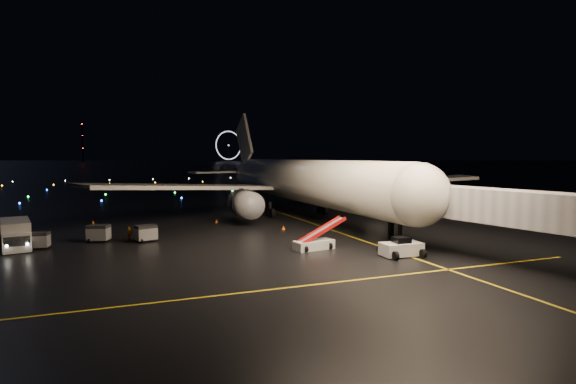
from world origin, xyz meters
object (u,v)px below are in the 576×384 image
at_px(baggage_cart_1, 99,233).
at_px(baggage_cart_2, 38,241).
at_px(belt_loader, 314,235).
at_px(airliner, 293,158).
at_px(baggage_cart_0, 146,233).
at_px(pushback_tug, 401,247).
at_px(crew_c, 129,234).
at_px(service_truck, 16,234).

xyz_separation_m(baggage_cart_1, baggage_cart_2, (-5.61, -1.84, -0.09)).
height_order(belt_loader, baggage_cart_1, belt_loader).
relative_size(airliner, baggage_cart_1, 29.54).
distance_m(baggage_cart_0, baggage_cart_1, 5.18).
bearing_deg(pushback_tug, belt_loader, 140.96).
relative_size(belt_loader, crew_c, 3.80).
height_order(belt_loader, baggage_cart_0, belt_loader).
bearing_deg(service_truck, baggage_cart_0, -16.23).
relative_size(airliner, service_truck, 8.07).
bearing_deg(crew_c, baggage_cart_1, -136.21).
bearing_deg(belt_loader, airliner, 62.03).
xyz_separation_m(crew_c, baggage_cart_1, (-3.14, 0.80, 0.13)).
distance_m(belt_loader, baggage_cart_2, 28.03).
relative_size(pushback_tug, baggage_cart_1, 1.74).
bearing_deg(baggage_cart_2, baggage_cart_1, 27.25).
height_order(baggage_cart_0, baggage_cart_2, baggage_cart_0).
bearing_deg(crew_c, service_truck, -122.15).
relative_size(airliner, baggage_cart_0, 30.31).
distance_m(service_truck, baggage_cart_0, 12.73).
xyz_separation_m(service_truck, baggage_cart_0, (12.68, -0.99, -0.57)).
bearing_deg(service_truck, airliner, 10.42).
height_order(airliner, baggage_cart_1, airliner).
xyz_separation_m(pushback_tug, service_truck, (-34.65, 17.26, 0.57)).
height_order(pushback_tug, service_truck, service_truck).
bearing_deg(baggage_cart_0, service_truck, 158.73).
bearing_deg(crew_c, baggage_cart_0, 30.15).
bearing_deg(baggage_cart_2, pushback_tug, -17.40).
relative_size(baggage_cart_0, baggage_cart_1, 0.97).
height_order(crew_c, baggage_cart_2, baggage_cart_2).
bearing_deg(crew_c, airliner, 88.50).
bearing_deg(pushback_tug, crew_c, 146.64).
bearing_deg(baggage_cart_1, baggage_cart_2, -140.88).
bearing_deg(baggage_cart_1, airliner, 47.18).
bearing_deg(baggage_cart_2, crew_c, 15.84).
bearing_deg(baggage_cart_2, service_truck, 162.44).
xyz_separation_m(baggage_cart_0, baggage_cart_1, (-4.88, 1.73, 0.02)).
distance_m(pushback_tug, belt_loader, 8.65).
bearing_deg(airliner, pushback_tug, -95.03).
bearing_deg(service_truck, pushback_tug, -38.26).
height_order(baggage_cart_0, baggage_cart_1, baggage_cart_1).
distance_m(airliner, baggage_cart_1, 32.97).
bearing_deg(service_truck, baggage_cart_1, -6.33).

